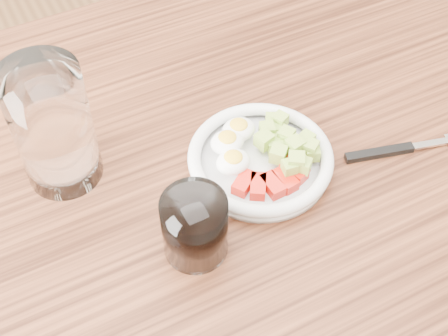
% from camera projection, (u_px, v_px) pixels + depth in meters
% --- Properties ---
extents(dining_table, '(1.50, 0.90, 0.77)m').
position_uv_depth(dining_table, '(234.00, 229.00, 0.88)').
color(dining_table, brown).
rests_on(dining_table, ground).
extents(bowl, '(0.19, 0.19, 0.05)m').
position_uv_depth(bowl, '(261.00, 157.00, 0.81)').
color(bowl, white).
rests_on(bowl, dining_table).
extents(fork, '(0.19, 0.06, 0.01)m').
position_uv_depth(fork, '(398.00, 149.00, 0.83)').
color(fork, black).
rests_on(fork, dining_table).
extents(water_glass, '(0.10, 0.10, 0.17)m').
position_uv_depth(water_glass, '(53.00, 127.00, 0.75)').
color(water_glass, white).
rests_on(water_glass, dining_table).
extents(coffee_glass, '(0.08, 0.08, 0.09)m').
position_uv_depth(coffee_glass, '(195.00, 227.00, 0.71)').
color(coffee_glass, white).
rests_on(coffee_glass, dining_table).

